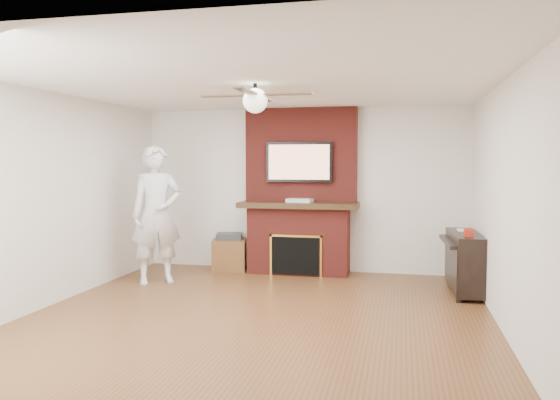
% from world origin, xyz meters
% --- Properties ---
extents(room_shell, '(5.36, 5.86, 2.86)m').
position_xyz_m(room_shell, '(0.00, 0.00, 1.25)').
color(room_shell, '#553219').
rests_on(room_shell, ground).
extents(fireplace, '(1.78, 0.64, 2.50)m').
position_xyz_m(fireplace, '(0.00, 2.55, 1.00)').
color(fireplace, maroon).
rests_on(fireplace, ground).
extents(tv, '(1.00, 0.08, 0.60)m').
position_xyz_m(tv, '(0.00, 2.50, 1.68)').
color(tv, black).
rests_on(tv, fireplace).
extents(ceiling_fan, '(1.21, 1.21, 0.31)m').
position_xyz_m(ceiling_fan, '(-0.00, 0.00, 2.33)').
color(ceiling_fan, black).
rests_on(ceiling_fan, room_shell).
extents(person, '(0.84, 0.79, 1.91)m').
position_xyz_m(person, '(-1.80, 1.41, 0.95)').
color(person, silver).
rests_on(person, ground).
extents(side_table, '(0.60, 0.60, 0.58)m').
position_xyz_m(side_table, '(-1.10, 2.48, 0.27)').
color(side_table, brown).
rests_on(side_table, ground).
extents(piano, '(0.50, 1.20, 0.86)m').
position_xyz_m(piano, '(2.31, 1.73, 0.42)').
color(piano, black).
rests_on(piano, ground).
extents(cable_box, '(0.41, 0.27, 0.05)m').
position_xyz_m(cable_box, '(0.02, 2.45, 1.11)').
color(cable_box, silver).
rests_on(cable_box, fireplace).
extents(candle_orange, '(0.06, 0.06, 0.13)m').
position_xyz_m(candle_orange, '(-0.23, 2.30, 0.07)').
color(candle_orange, red).
rests_on(candle_orange, ground).
extents(candle_green, '(0.07, 0.07, 0.08)m').
position_xyz_m(candle_green, '(-0.01, 2.30, 0.04)').
color(candle_green, '#538D38').
rests_on(candle_green, ground).
extents(candle_cream, '(0.07, 0.07, 0.10)m').
position_xyz_m(candle_cream, '(0.18, 2.37, 0.05)').
color(candle_cream, '#FFE0CA').
rests_on(candle_cream, ground).
extents(candle_blue, '(0.06, 0.06, 0.08)m').
position_xyz_m(candle_blue, '(0.19, 2.34, 0.04)').
color(candle_blue, '#326098').
rests_on(candle_blue, ground).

